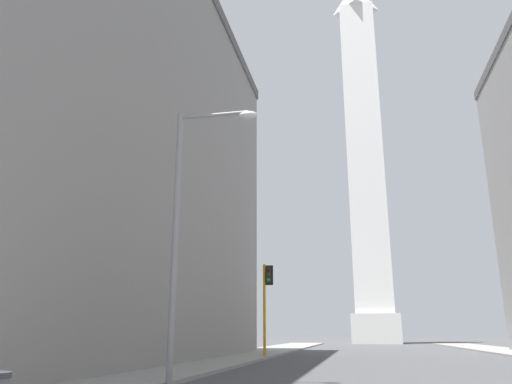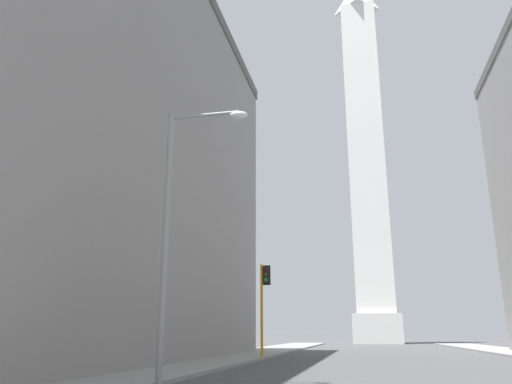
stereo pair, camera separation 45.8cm
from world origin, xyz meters
name	(u,v)px [view 2 (the right image)]	position (x,y,z in m)	size (l,w,h in m)	color
sidewalk_left	(220,359)	(-10.43, 29.51, 0.07)	(5.00, 98.36, 0.15)	gray
obelisk	(366,150)	(0.00, 81.97, 32.10)	(7.48, 7.48, 66.48)	silver
traffic_light_mid_left	(264,296)	(-8.15, 31.70, 3.99)	(0.76, 0.52, 6.07)	orange
street_lamp	(178,212)	(-7.45, 13.76, 5.48)	(2.86, 0.36, 9.05)	gray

